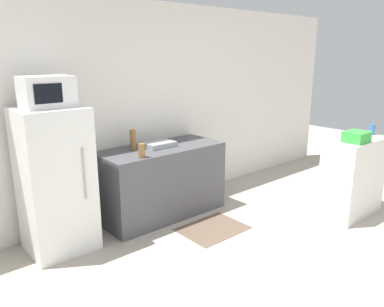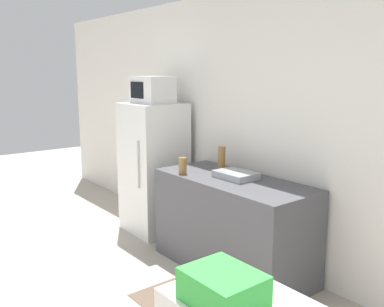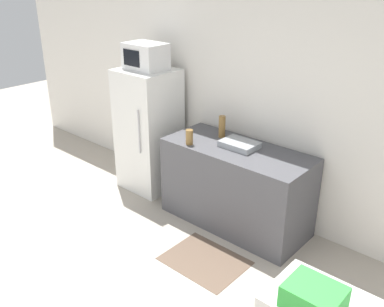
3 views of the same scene
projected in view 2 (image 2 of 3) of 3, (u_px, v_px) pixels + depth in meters
wall_back at (251, 127)px, 4.16m from camera, size 8.00×0.06×2.60m
refrigerator at (154, 168)px, 4.90m from camera, size 0.64×0.62×1.48m
microwave at (152, 90)px, 4.73m from camera, size 0.46×0.34×0.30m
counter at (232, 225)px, 3.94m from camera, size 1.55×0.67×0.88m
sink_basin at (236, 175)px, 3.88m from camera, size 0.37×0.27×0.06m
bottle_tall at (222, 159)px, 4.16m from camera, size 0.07×0.07×0.24m
bottle_short at (183, 166)px, 4.03m from camera, size 0.08×0.08×0.16m
basket at (223, 288)px, 1.59m from camera, size 0.28×0.23×0.13m
kitchen_rug at (182, 302)px, 3.43m from camera, size 0.75×0.58×0.01m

